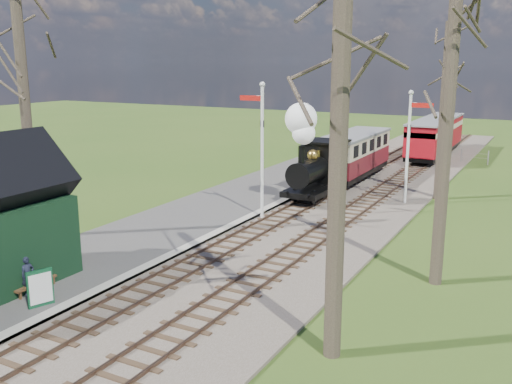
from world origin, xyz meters
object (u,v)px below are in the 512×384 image
semaphore_near (261,141)px  person (28,276)px  semaphore_far (410,139)px  red_carriage_a (427,140)px  locomotive (315,158)px  bench (30,277)px  coach (353,153)px  sign_board (40,288)px  red_carriage_b (442,132)px

semaphore_near → person: (-2.00, -11.23, -2.83)m
semaphore_far → red_carriage_a: bearing=97.8°
semaphore_near → locomotive: bearing=80.3°
bench → red_carriage_a: bearing=79.4°
semaphore_far → coach: size_ratio=0.72×
coach → bench: bearing=-97.9°
bench → semaphore_near: bearing=78.6°
sign_board → coach: bearing=85.5°
coach → locomotive: bearing=-90.1°
semaphore_near → semaphore_far: size_ratio=1.09×
semaphore_far → red_carriage_b: size_ratio=1.03×
semaphore_far → red_carriage_a: (-1.77, 12.94, -1.75)m
semaphore_far → person: (-7.14, -17.23, -2.56)m
semaphore_far → bench: (-7.36, -16.98, -2.74)m
semaphore_near → semaphore_far: 7.91m
locomotive → sign_board: locomotive is taller
semaphore_far → sign_board: bearing=-109.2°
semaphore_near → red_carriage_a: (3.37, 18.94, -2.02)m
coach → red_carriage_b: size_ratio=1.44×
bench → person: (0.22, -0.25, 0.18)m
person → red_carriage_b: bearing=-1.2°
red_carriage_a → person: 30.65m
coach → sign_board: bearing=-94.5°
semaphore_far → red_carriage_a: semaphore_far is taller
locomotive → person: bearing=-100.0°
coach → red_carriage_b: 14.18m
red_carriage_b → bench: size_ratio=3.52×
semaphore_far → locomotive: 4.78m
red_carriage_a → sign_board: size_ratio=5.07×
person → bench: bearing=48.2°
coach → person: (-2.77, -21.73, -0.86)m
semaphore_near → locomotive: 4.69m
semaphore_far → person: 18.83m
locomotive → red_carriage_a: size_ratio=0.90×
coach → person: coach is taller
red_carriage_b → person: bearing=-98.6°
bench → person: bearing=-49.1°
red_carriage_a → red_carriage_b: size_ratio=1.00×
semaphore_near → sign_board: size_ratio=5.70×
semaphore_near → locomotive: size_ratio=1.25×
sign_board → person: (-1.01, 0.42, 0.05)m
semaphore_near → sign_board: semaphore_near is taller
person → semaphore_near: bearing=-2.7°
locomotive → person: size_ratio=4.18×
sign_board → bench: size_ratio=0.69×
semaphore_near → sign_board: bearing=-94.9°
sign_board → bench: 1.40m
semaphore_near → person: size_ratio=5.23×
semaphore_far → sign_board: semaphore_far is taller
red_carriage_b → sign_board: bearing=-96.9°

